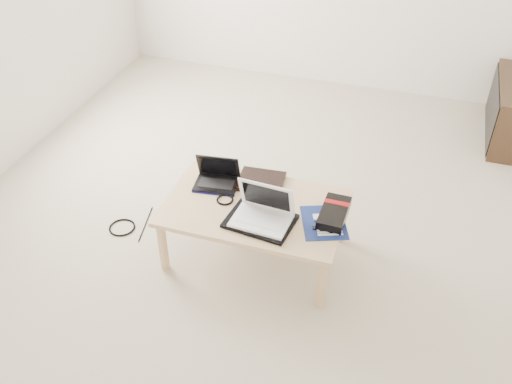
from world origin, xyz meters
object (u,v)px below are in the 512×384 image
(coffee_table, at_px, (255,212))
(netbook, at_px, (217,179))
(gpu_box, at_px, (334,213))
(white_laptop, at_px, (263,212))

(coffee_table, relative_size, netbook, 3.71)
(netbook, xyz_separation_m, gpu_box, (0.78, -0.10, -0.01))
(netbook, distance_m, white_laptop, 0.47)
(gpu_box, bearing_deg, white_laptop, -157.82)
(coffee_table, distance_m, netbook, 0.34)
(white_laptop, bearing_deg, gpu_box, 22.18)
(netbook, bearing_deg, coffee_table, -24.89)
(white_laptop, bearing_deg, netbook, 145.98)
(gpu_box, bearing_deg, coffee_table, -175.63)
(coffee_table, relative_size, white_laptop, 3.14)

